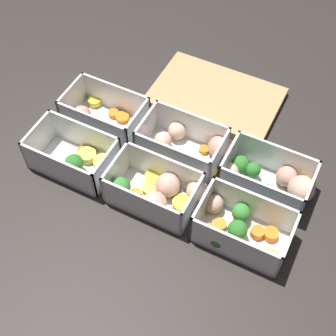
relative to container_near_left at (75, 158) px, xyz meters
name	(u,v)px	position (x,y,z in m)	size (l,w,h in m)	color
ground_plane	(168,176)	(0.18, 0.06, -0.03)	(4.00, 4.00, 0.00)	#282321
container_near_left	(75,158)	(0.00, 0.00, 0.00)	(0.17, 0.10, 0.08)	white
container_near_center	(159,191)	(0.18, 0.00, 0.00)	(0.19, 0.12, 0.08)	white
container_near_right	(238,227)	(0.35, 0.00, 0.00)	(0.18, 0.11, 0.08)	white
container_far_left	(105,118)	(-0.01, 0.12, 0.00)	(0.19, 0.12, 0.08)	white
container_far_center	(184,146)	(0.18, 0.12, 0.00)	(0.19, 0.12, 0.08)	white
container_far_right	(272,182)	(0.37, 0.12, 0.00)	(0.19, 0.12, 0.08)	white
cutting_board	(218,97)	(0.18, 0.30, -0.02)	(0.28, 0.18, 0.02)	tan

